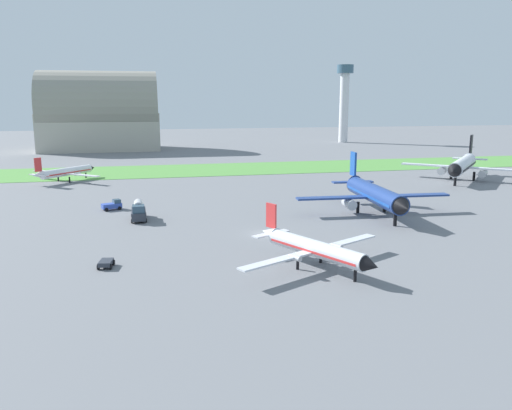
% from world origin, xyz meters
% --- Properties ---
extents(ground_plane, '(600.00, 600.00, 0.00)m').
position_xyz_m(ground_plane, '(0.00, 0.00, 0.00)').
color(ground_plane, slate).
extents(grass_taxiway_strip, '(360.00, 28.00, 0.08)m').
position_xyz_m(grass_taxiway_strip, '(0.00, 76.70, 0.04)').
color(grass_taxiway_strip, '#549342').
rests_on(grass_taxiway_strip, ground_plane).
extents(airplane_taxiing_turboprop, '(18.34, 16.60, 6.94)m').
position_xyz_m(airplane_taxiing_turboprop, '(-38.00, 61.99, 2.54)').
color(airplane_taxiing_turboprop, white).
rests_on(airplane_taxiing_turboprop, ground_plane).
extents(airplane_midfield_jet, '(29.09, 28.55, 10.28)m').
position_xyz_m(airplane_midfield_jet, '(22.92, 9.92, 3.70)').
color(airplane_midfield_jet, navy).
rests_on(airplane_midfield_jet, ground_plane).
extents(airplane_parked_jet_far, '(24.72, 25.39, 11.09)m').
position_xyz_m(airplane_parked_jet_far, '(63.08, 41.88, 4.00)').
color(airplane_parked_jet_far, silver).
rests_on(airplane_parked_jet_far, ground_plane).
extents(airplane_foreground_turboprop, '(21.22, 18.46, 6.93)m').
position_xyz_m(airplane_foreground_turboprop, '(2.07, -17.04, 2.54)').
color(airplane_foreground_turboprop, silver).
rests_on(airplane_foreground_turboprop, ground_plane).
extents(baggage_cart_near_gate, '(2.12, 2.63, 0.90)m').
position_xyz_m(baggage_cart_near_gate, '(-23.36, -11.42, 0.57)').
color(baggage_cart_near_gate, '#2D333D').
rests_on(baggage_cart_near_gate, ground_plane).
extents(pushback_tug_midfield, '(3.99, 2.99, 1.95)m').
position_xyz_m(pushback_tug_midfield, '(-24.39, 23.83, 0.91)').
color(pushback_tug_midfield, '#334FB2').
rests_on(pushback_tug_midfield, ground_plane).
extents(fuel_truck_by_runway, '(2.72, 6.53, 3.29)m').
position_xyz_m(fuel_truck_by_runway, '(-19.44, 14.16, 1.58)').
color(fuel_truck_by_runway, '#2D333D').
rests_on(fuel_truck_by_runway, ground_plane).
extents(hangar_distant, '(47.81, 28.84, 32.40)m').
position_xyz_m(hangar_distant, '(-35.15, 148.77, 14.57)').
color(hangar_distant, '#B2AD9E').
rests_on(hangar_distant, ground_plane).
extents(control_tower, '(8.00, 8.00, 37.34)m').
position_xyz_m(control_tower, '(79.10, 163.42, 21.97)').
color(control_tower, silver).
rests_on(control_tower, ground_plane).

